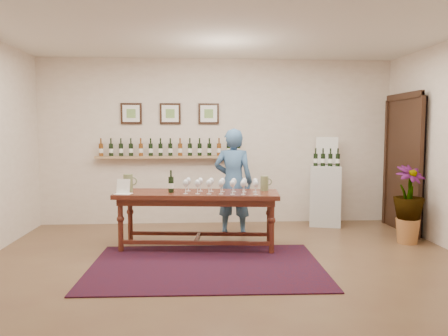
{
  "coord_description": "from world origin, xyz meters",
  "views": [
    {
      "loc": [
        -0.38,
        -4.98,
        1.61
      ],
      "look_at": [
        0.0,
        0.8,
        1.1
      ],
      "focal_mm": 35.0,
      "sensor_mm": 36.0,
      "label": 1
    }
  ],
  "objects": [
    {
      "name": "ground",
      "position": [
        0.0,
        0.0,
        0.0
      ],
      "size": [
        6.0,
        6.0,
        0.0
      ],
      "primitive_type": "plane",
      "color": "brown",
      "rests_on": "ground"
    },
    {
      "name": "room_shell",
      "position": [
        2.11,
        1.86,
        1.12
      ],
      "size": [
        6.0,
        6.0,
        6.0
      ],
      "color": "#F4E3CF",
      "rests_on": "ground"
    },
    {
      "name": "rug",
      "position": [
        -0.26,
        0.03,
        0.01
      ],
      "size": [
        2.76,
        1.88,
        0.01
      ],
      "primitive_type": "cube",
      "rotation": [
        0.0,
        0.0,
        -0.03
      ],
      "color": "#4C0D10",
      "rests_on": "ground"
    },
    {
      "name": "tasting_table",
      "position": [
        -0.36,
        0.87,
        0.65
      ],
      "size": [
        2.23,
        0.92,
        0.77
      ],
      "rotation": [
        0.0,
        0.0,
        -0.11
      ],
      "color": "#441511",
      "rests_on": "ground"
    },
    {
      "name": "table_glasses",
      "position": [
        -0.04,
        0.77,
        0.87
      ],
      "size": [
        1.44,
        0.55,
        0.2
      ],
      "primitive_type": null,
      "rotation": [
        0.0,
        0.0,
        -0.16
      ],
      "color": "white",
      "rests_on": "tasting_table"
    },
    {
      "name": "table_bottles",
      "position": [
        -0.71,
        0.9,
        0.93
      ],
      "size": [
        0.3,
        0.17,
        0.32
      ],
      "primitive_type": null,
      "rotation": [
        0.0,
        0.0,
        0.02
      ],
      "color": "black",
      "rests_on": "tasting_table"
    },
    {
      "name": "pitcher_left",
      "position": [
        -1.29,
        0.98,
        0.89
      ],
      "size": [
        0.15,
        0.15,
        0.24
      ],
      "primitive_type": null,
      "rotation": [
        0.0,
        0.0,
        0.03
      ],
      "color": "olive",
      "rests_on": "tasting_table"
    },
    {
      "name": "pitcher_right",
      "position": [
        0.57,
        0.94,
        0.87
      ],
      "size": [
        0.13,
        0.13,
        0.2
      ],
      "primitive_type": null,
      "rotation": [
        0.0,
        0.0,
        0.01
      ],
      "color": "olive",
      "rests_on": "tasting_table"
    },
    {
      "name": "menu_card",
      "position": [
        -1.33,
        0.78,
        0.87
      ],
      "size": [
        0.24,
        0.2,
        0.19
      ],
      "primitive_type": "cube",
      "rotation": [
        0.0,
        0.0,
        -0.23
      ],
      "color": "white",
      "rests_on": "tasting_table"
    },
    {
      "name": "display_pedestal",
      "position": [
        1.8,
        2.2,
        0.5
      ],
      "size": [
        0.61,
        0.61,
        1.0
      ],
      "primitive_type": "cube",
      "rotation": [
        0.0,
        0.0,
        -0.26
      ],
      "color": "silver",
      "rests_on": "ground"
    },
    {
      "name": "pedestal_bottles",
      "position": [
        1.8,
        2.14,
        1.15
      ],
      "size": [
        0.31,
        0.16,
        0.3
      ],
      "primitive_type": null,
      "rotation": [
        0.0,
        0.0,
        -0.26
      ],
      "color": "black",
      "rests_on": "display_pedestal"
    },
    {
      "name": "info_sign",
      "position": [
        1.87,
        2.36,
        1.26
      ],
      "size": [
        0.36,
        0.11,
        0.5
      ],
      "primitive_type": "cube",
      "rotation": [
        0.0,
        0.0,
        -0.26
      ],
      "color": "white",
      "rests_on": "display_pedestal"
    },
    {
      "name": "potted_plant",
      "position": [
        2.62,
        0.93,
        0.56
      ],
      "size": [
        0.61,
        0.61,
        0.96
      ],
      "rotation": [
        0.0,
        0.0,
        0.23
      ],
      "color": "#A36836",
      "rests_on": "ground"
    },
    {
      "name": "person",
      "position": [
        0.2,
        1.62,
        0.81
      ],
      "size": [
        0.67,
        0.52,
        1.63
      ],
      "primitive_type": "imported",
      "rotation": [
        0.0,
        0.0,
        2.9
      ],
      "color": "#3B608B",
      "rests_on": "ground"
    }
  ]
}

